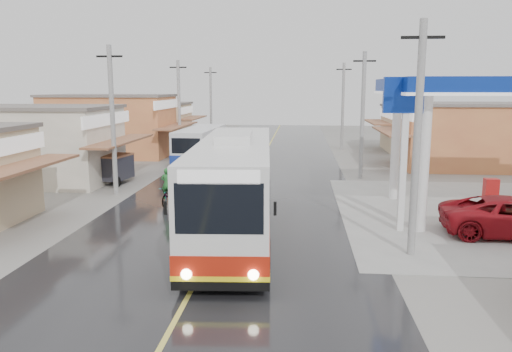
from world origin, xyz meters
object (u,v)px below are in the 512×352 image
at_px(second_bus, 201,146).
at_px(tricycle_near, 115,167).
at_px(coach_bus, 235,186).
at_px(cyclist, 168,193).

relative_size(second_bus, tricycle_near, 3.32).
bearing_deg(coach_bus, second_bus, 101.98).
distance_m(second_bus, cyclist, 12.64).
bearing_deg(tricycle_near, coach_bus, -38.58).
height_order(second_bus, tricycle_near, second_bus).
bearing_deg(cyclist, coach_bus, -46.24).
distance_m(second_bus, tricycle_near, 8.38).
distance_m(coach_bus, second_bus, 17.89).
bearing_deg(cyclist, tricycle_near, 135.16).
height_order(coach_bus, tricycle_near, coach_bus).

